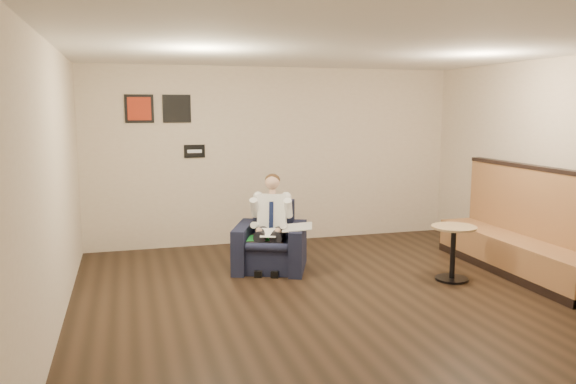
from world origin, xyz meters
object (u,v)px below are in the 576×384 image
object	(u,v)px
side_table	(265,254)
smartphone	(269,235)
armchair	(270,237)
cafe_table	(453,253)
seated_man	(269,227)
banquette	(518,221)
green_folder	(262,238)
coffee_mug	(278,233)

from	to	relation	value
side_table	smartphone	xyz separation A→B (m)	(0.10, 0.13, 0.22)
armchair	cafe_table	world-z (taller)	armchair
armchair	side_table	world-z (taller)	armchair
armchair	side_table	size ratio (longest dim) A/B	1.72
armchair	seated_man	bearing A→B (deg)	-90.00
banquette	seated_man	bearing A→B (deg)	162.88
smartphone	cafe_table	xyz separation A→B (m)	(2.08, -1.23, -0.09)
armchair	green_folder	distance (m)	0.13
seated_man	smartphone	distance (m)	0.27
seated_man	smartphone	xyz separation A→B (m)	(0.05, 0.21, -0.17)
seated_man	banquette	world-z (taller)	banquette
side_table	armchair	bearing A→B (deg)	17.32
coffee_mug	smartphone	world-z (taller)	coffee_mug
armchair	cafe_table	xyz separation A→B (m)	(2.08, -1.13, -0.10)
armchair	side_table	xyz separation A→B (m)	(-0.09, -0.03, -0.23)
armchair	cafe_table	distance (m)	2.37
armchair	seated_man	distance (m)	0.20
armchair	banquette	size ratio (longest dim) A/B	0.34
seated_man	side_table	size ratio (longest dim) A/B	2.28
armchair	banquette	world-z (taller)	banquette
seated_man	side_table	distance (m)	0.40
smartphone	armchair	bearing A→B (deg)	-64.95
armchair	green_folder	size ratio (longest dim) A/B	2.10
smartphone	cafe_table	size ratio (longest dim) A/B	0.20
coffee_mug	banquette	distance (m)	3.17
seated_man	coffee_mug	xyz separation A→B (m)	(0.16, 0.13, -0.13)
side_table	smartphone	world-z (taller)	smartphone
seated_man	cafe_table	distance (m)	2.37
seated_man	coffee_mug	size ratio (longest dim) A/B	13.19
banquette	armchair	bearing A→B (deg)	160.85
cafe_table	seated_man	bearing A→B (deg)	154.38
seated_man	banquette	xyz separation A→B (m)	(3.12, -0.96, 0.09)
green_folder	coffee_mug	xyz separation A→B (m)	(0.24, 0.06, 0.04)
cafe_table	smartphone	bearing A→B (deg)	149.38
green_folder	banquette	distance (m)	3.38
coffee_mug	cafe_table	xyz separation A→B (m)	(1.97, -1.15, -0.13)
cafe_table	banquette	bearing A→B (deg)	3.34
coffee_mug	banquette	xyz separation A→B (m)	(2.97, -1.09, 0.21)
armchair	banquette	xyz separation A→B (m)	(3.08, -1.07, 0.25)
armchair	coffee_mug	size ratio (longest dim) A/B	9.94
banquette	cafe_table	xyz separation A→B (m)	(-1.00, -0.06, -0.35)
seated_man	green_folder	xyz separation A→B (m)	(-0.08, 0.07, -0.17)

